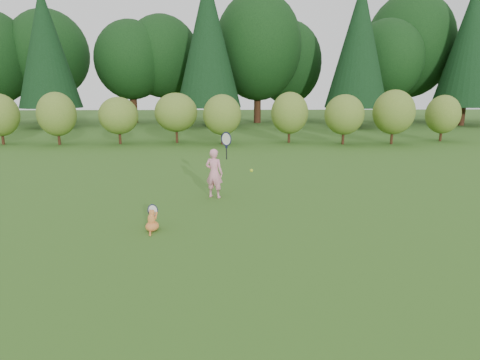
{
  "coord_description": "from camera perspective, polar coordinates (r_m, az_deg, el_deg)",
  "views": [
    {
      "loc": [
        -0.1,
        -8.75,
        2.86
      ],
      "look_at": [
        0.2,
        0.8,
        0.7
      ],
      "focal_mm": 30.0,
      "sensor_mm": 36.0,
      "label": 1
    }
  ],
  "objects": [
    {
      "name": "cat",
      "position": [
        8.52,
        -12.42,
        -5.5
      ],
      "size": [
        0.41,
        0.69,
        0.61
      ],
      "rotation": [
        0.0,
        0.0,
        -0.25
      ],
      "color": "orange",
      "rests_on": "ground"
    },
    {
      "name": "tennis_ball",
      "position": [
        9.5,
        1.65,
        1.36
      ],
      "size": [
        0.07,
        0.07,
        0.07
      ],
      "color": "#9AC617",
      "rests_on": "ground"
    },
    {
      "name": "child",
      "position": [
        10.76,
        -3.64,
        1.13
      ],
      "size": [
        0.76,
        0.51,
        2.0
      ],
      "rotation": [
        0.0,
        0.0,
        2.77
      ],
      "color": "pink",
      "rests_on": "ground"
    },
    {
      "name": "ground",
      "position": [
        9.2,
        -1.09,
        -5.37
      ],
      "size": [
        100.0,
        100.0,
        0.0
      ],
      "primitive_type": "plane",
      "color": "#2D5718",
      "rests_on": "ground"
    },
    {
      "name": "shrub_row",
      "position": [
        21.8,
        -1.55,
        8.9
      ],
      "size": [
        28.0,
        3.0,
        2.8
      ],
      "primitive_type": null,
      "color": "#4A6920",
      "rests_on": "ground"
    },
    {
      "name": "woodland_backdrop",
      "position": [
        32.08,
        -1.71,
        21.06
      ],
      "size": [
        48.0,
        10.0,
        15.0
      ],
      "primitive_type": null,
      "color": "black",
      "rests_on": "ground"
    }
  ]
}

